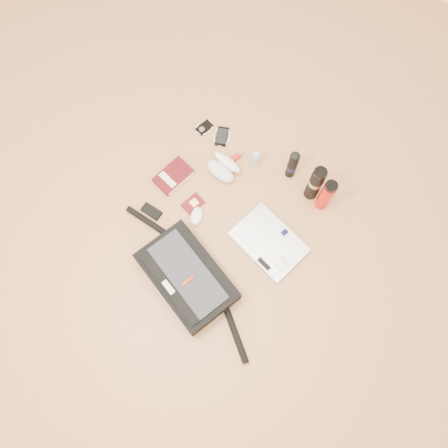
# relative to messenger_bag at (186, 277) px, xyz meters

# --- Properties ---
(ground) EXTENTS (4.00, 4.00, 0.00)m
(ground) POSITION_rel_messenger_bag_xyz_m (-0.04, 0.27, -0.06)
(ground) COLOR #B3774A
(ground) RESTS_ON ground
(messenger_bag) EXTENTS (0.93, 0.42, 0.13)m
(messenger_bag) POSITION_rel_messenger_bag_xyz_m (0.00, 0.00, 0.00)
(messenger_bag) COLOR black
(messenger_bag) RESTS_ON ground
(laptop) EXTENTS (0.39, 0.31, 0.03)m
(laptop) POSITION_rel_messenger_bag_xyz_m (0.23, 0.38, -0.05)
(laptop) COLOR #ABABAD
(laptop) RESTS_ON ground
(book) EXTENTS (0.16, 0.21, 0.04)m
(book) POSITION_rel_messenger_bag_xyz_m (-0.38, 0.40, -0.04)
(book) COLOR #42090E
(book) RESTS_ON ground
(passport) EXTENTS (0.10, 0.12, 0.01)m
(passport) POSITION_rel_messenger_bag_xyz_m (-0.21, 0.33, -0.06)
(passport) COLOR #500A10
(passport) RESTS_ON ground
(mouse) EXTENTS (0.09, 0.12, 0.03)m
(mouse) POSITION_rel_messenger_bag_xyz_m (-0.15, 0.29, -0.04)
(mouse) COLOR white
(mouse) RESTS_ON ground
(sunglasses_case) EXTENTS (0.19, 0.16, 0.10)m
(sunglasses_case) POSITION_rel_messenger_bag_xyz_m (-0.19, 0.58, -0.03)
(sunglasses_case) COLOR silver
(sunglasses_case) RESTS_ON ground
(ipod) EXTENTS (0.09, 0.10, 0.01)m
(ipod) POSITION_rel_messenger_bag_xyz_m (-0.42, 0.73, -0.06)
(ipod) COLOR black
(ipod) RESTS_ON ground
(phone) EXTENTS (0.12, 0.13, 0.01)m
(phone) POSITION_rel_messenger_bag_xyz_m (-0.31, 0.74, -0.05)
(phone) COLOR black
(phone) RESTS_ON ground
(inhaler) EXTENTS (0.04, 0.09, 0.02)m
(inhaler) POSITION_rel_messenger_bag_xyz_m (-0.17, 0.67, -0.05)
(inhaler) COLOR #A51E0F
(inhaler) RESTS_ON ground
(spray_bottle) EXTENTS (0.04, 0.04, 0.13)m
(spray_bottle) POSITION_rel_messenger_bag_xyz_m (-0.07, 0.71, -0.00)
(spray_bottle) COLOR #9ABAD1
(spray_bottle) RESTS_ON ground
(aerosol_can) EXTENTS (0.06, 0.06, 0.22)m
(aerosol_can) POSITION_rel_messenger_bag_xyz_m (0.11, 0.76, 0.05)
(aerosol_can) COLOR black
(aerosol_can) RESTS_ON ground
(thermos_black) EXTENTS (0.08, 0.08, 0.27)m
(thermos_black) POSITION_rel_messenger_bag_xyz_m (0.26, 0.73, 0.07)
(thermos_black) COLOR black
(thermos_black) RESTS_ON ground
(thermos_red) EXTENTS (0.07, 0.07, 0.25)m
(thermos_red) POSITION_rel_messenger_bag_xyz_m (0.34, 0.71, 0.06)
(thermos_red) COLOR red
(thermos_red) RESTS_ON ground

